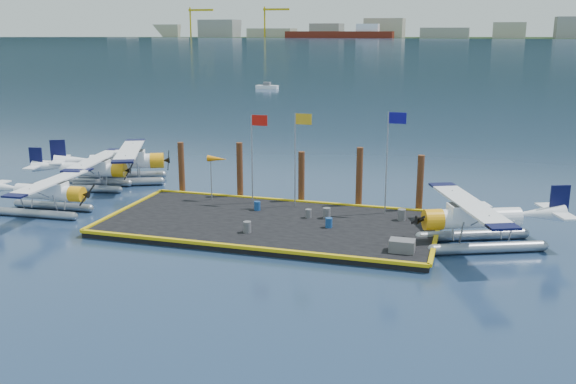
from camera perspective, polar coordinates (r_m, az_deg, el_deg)
name	(u,v)px	position (r m, az deg, el deg)	size (l,w,h in m)	color
ground	(270,228)	(39.57, -1.59, -3.17)	(4000.00, 4000.00, 0.00)	navy
dock	(270,224)	(39.51, -1.59, -2.90)	(20.00, 10.00, 0.40)	black
dock_bumpers	(270,220)	(39.42, -1.59, -2.49)	(20.25, 10.25, 0.18)	gold
seaplane_a	(48,195)	(44.99, -20.56, -0.21)	(7.69, 8.47, 3.01)	gray
seaplane_b	(92,172)	(50.99, -17.05, 1.75)	(8.04, 8.81, 3.12)	gray
seaplane_c	(125,164)	(52.35, -14.29, 2.47)	(9.24, 9.71, 3.55)	gray
seaplane_d	(475,221)	(37.18, 16.28, -2.51)	(8.94, 9.42, 3.43)	gray
drum_0	(257,206)	(41.81, -2.75, -1.23)	(0.42, 0.42, 0.59)	navy
drum_1	(329,223)	(38.23, 3.65, -2.74)	(0.42, 0.42, 0.59)	navy
drum_2	(327,213)	(40.06, 3.46, -1.88)	(0.47, 0.47, 0.67)	#56565B
drum_3	(247,227)	(37.30, -3.65, -3.12)	(0.46, 0.46, 0.65)	#56565B
drum_4	(402,215)	(40.19, 10.07, -2.00)	(0.49, 0.49, 0.69)	#56565B
drum_5	(308,213)	(40.12, 1.83, -1.92)	(0.39, 0.39, 0.55)	#56565B
crate	(402,246)	(34.59, 10.11, -4.72)	(1.33, 0.89, 0.66)	#56565B
flagpole_red	(255,145)	(42.74, -2.98, 4.20)	(1.14, 0.08, 6.00)	#92939A
flagpole_yellow	(298,145)	(41.83, 0.91, 4.16)	(1.14, 0.08, 6.20)	#92939A
flagpole_blue	(390,148)	(40.63, 9.09, 3.92)	(1.14, 0.08, 6.50)	#92939A
windsock	(217,160)	(43.93, -6.32, 2.85)	(1.40, 0.44, 3.12)	#92939A
piling_0	(182,170)	(47.02, -9.44, 1.97)	(0.44, 0.44, 4.00)	#4C2315
piling_1	(240,172)	(45.24, -4.31, 1.78)	(0.44, 0.44, 4.20)	#4C2315
piling_2	(301,179)	(43.92, 1.20, 1.16)	(0.44, 0.44, 3.80)	#4C2315
piling_3	(359,179)	(43.01, 6.35, 1.14)	(0.44, 0.44, 4.30)	#4C2315
piling_4	(420,185)	(42.55, 11.65, 0.58)	(0.44, 0.44, 4.00)	#4C2315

